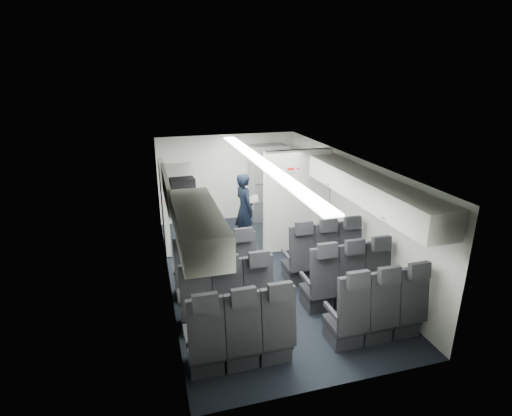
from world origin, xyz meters
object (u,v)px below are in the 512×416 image
seat_row_front (271,265)px  seat_row_mid (288,292)px  flight_attendant (244,209)px  galley_unit (267,183)px  boarding_door (165,206)px  carry_on_bag (182,185)px  seat_row_rear (312,326)px

seat_row_front → seat_row_mid: bearing=-90.0°
seat_row_front → flight_attendant: flight_attendant is taller
seat_row_front → flight_attendant: size_ratio=2.11×
galley_unit → boarding_door: 2.84m
flight_attendant → seat_row_front: bearing=166.7°
seat_row_front → carry_on_bag: 2.04m
seat_row_rear → galley_unit: bearing=79.4°
boarding_door → flight_attendant: 1.68m
seat_row_front → seat_row_rear: size_ratio=1.00×
seat_row_rear → boarding_door: 4.25m
carry_on_bag → boarding_door: bearing=96.3°
seat_row_rear → boarding_door: size_ratio=1.79×
boarding_door → seat_row_mid: bearing=-61.2°
boarding_door → carry_on_bag: 1.76m
seat_row_rear → seat_row_mid: bearing=90.0°
seat_row_mid → seat_row_rear: bearing=-90.0°
galley_unit → carry_on_bag: bearing=-130.9°
seat_row_mid → seat_row_rear: same height
seat_row_rear → flight_attendant: 3.76m
boarding_door → carry_on_bag: (0.26, -1.52, 0.85)m
seat_row_rear → flight_attendant: size_ratio=2.11×
seat_row_mid → seat_row_rear: (0.00, -0.90, 0.00)m
galley_unit → boarding_door: bearing=-155.7°
carry_on_bag → seat_row_mid: bearing=-50.4°
galley_unit → flight_attendant: size_ratio=1.20×
seat_row_rear → galley_unit: size_ratio=1.75×
seat_row_mid → boarding_door: bearing=118.8°
flight_attendant → seat_row_rear: bearing=167.0°
seat_row_rear → carry_on_bag: 3.08m
seat_row_rear → carry_on_bag: carry_on_bag is taller
seat_row_mid → boarding_door: boarding_door is taller
galley_unit → seat_row_rear: bearing=-100.6°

